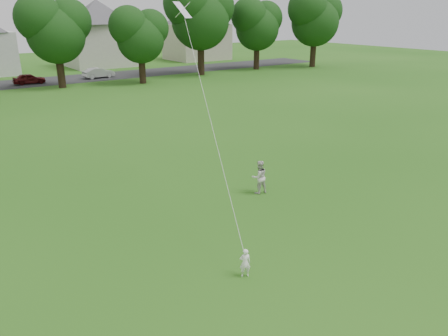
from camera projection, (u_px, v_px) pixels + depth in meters
ground at (218, 267)px, 13.43m from camera, size 160.00×160.00×0.00m
toddler at (245, 263)px, 12.80m from camera, size 0.39×0.34×0.91m
older_boy at (259, 177)px, 18.63m from camera, size 0.79×0.67×1.46m
kite at (209, 113)px, 15.30m from camera, size 1.87×4.37×10.69m
tree_row at (56, 20)px, 41.61m from camera, size 83.44×8.71×11.29m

